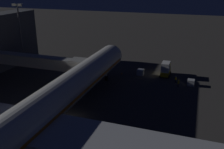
# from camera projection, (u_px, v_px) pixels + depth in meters

# --- Properties ---
(ground_plane) EXTENTS (320.00, 320.00, 0.00)m
(ground_plane) POSITION_uv_depth(u_px,v_px,m) (66.00, 121.00, 43.80)
(ground_plane) COLOR #383533
(airliner_at_gate) EXTENTS (56.57, 70.10, 18.26)m
(airliner_at_gate) POSITION_uv_depth(u_px,v_px,m) (32.00, 119.00, 34.06)
(airliner_at_gate) COLOR silver
(airliner_at_gate) RESTS_ON ground_plane
(jet_bridge) EXTENTS (25.71, 3.40, 6.86)m
(jet_bridge) POSITION_uv_depth(u_px,v_px,m) (41.00, 62.00, 57.89)
(jet_bridge) COLOR #9E9E99
(jet_bridge) RESTS_ON ground_plane
(apron_floodlight_mast) EXTENTS (2.90, 0.50, 17.19)m
(apron_floodlight_mast) POSITION_uv_depth(u_px,v_px,m) (20.00, 31.00, 67.93)
(apron_floodlight_mast) COLOR #59595E
(apron_floodlight_mast) RESTS_ON ground_plane
(ops_van) EXTENTS (2.36, 4.62, 3.68)m
(ops_van) POSITION_uv_depth(u_px,v_px,m) (166.00, 69.00, 63.96)
(ops_van) COLOR yellow
(ops_van) RESTS_ON ground_plane
(baggage_container_mid_row) EXTENTS (1.56, 1.57, 1.40)m
(baggage_container_mid_row) POSITION_uv_depth(u_px,v_px,m) (191.00, 83.00, 58.35)
(baggage_container_mid_row) COLOR #B7BABF
(baggage_container_mid_row) RESTS_ON ground_plane
(baggage_container_far_row) EXTENTS (1.63, 1.72, 1.44)m
(baggage_container_far_row) POSITION_uv_depth(u_px,v_px,m) (140.00, 72.00, 64.91)
(baggage_container_far_row) COLOR #B7BABF
(baggage_container_far_row) RESTS_ON ground_plane
(ground_crew_by_belt_loader) EXTENTS (0.40, 0.40, 1.70)m
(ground_crew_by_belt_loader) POSITION_uv_depth(u_px,v_px,m) (176.00, 79.00, 59.74)
(ground_crew_by_belt_loader) COLOR black
(ground_crew_by_belt_loader) RESTS_ON ground_plane
(ground_crew_by_tug) EXTENTS (0.40, 0.40, 1.78)m
(ground_crew_by_tug) POSITION_uv_depth(u_px,v_px,m) (178.00, 83.00, 57.39)
(ground_crew_by_tug) COLOR black
(ground_crew_by_tug) RESTS_ON ground_plane
(traffic_cone_nose_port) EXTENTS (0.36, 0.36, 0.55)m
(traffic_cone_nose_port) POSITION_uv_depth(u_px,v_px,m) (122.00, 73.00, 65.51)
(traffic_cone_nose_port) COLOR orange
(traffic_cone_nose_port) RESTS_ON ground_plane
(traffic_cone_nose_starboard) EXTENTS (0.36, 0.36, 0.55)m
(traffic_cone_nose_starboard) POSITION_uv_depth(u_px,v_px,m) (106.00, 71.00, 66.87)
(traffic_cone_nose_starboard) COLOR orange
(traffic_cone_nose_starboard) RESTS_ON ground_plane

